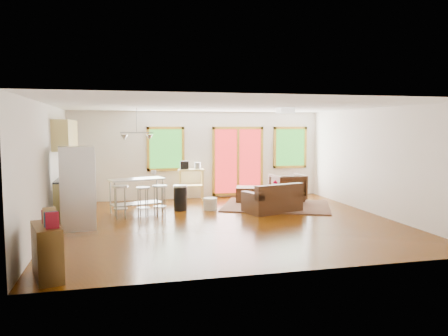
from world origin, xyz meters
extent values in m
cube|color=#3C1A01|center=(0.00, 0.00, -0.01)|extent=(7.50, 7.00, 0.02)
cube|color=white|center=(0.00, 0.00, 2.61)|extent=(7.50, 7.00, 0.02)
cube|color=silver|center=(0.00, 3.51, 1.30)|extent=(7.50, 0.02, 2.60)
cube|color=silver|center=(-3.76, 0.00, 1.30)|extent=(0.02, 7.00, 2.60)
cube|color=silver|center=(3.76, 0.00, 1.30)|extent=(0.02, 7.00, 2.60)
cube|color=silver|center=(0.00, -3.51, 1.30)|extent=(7.50, 0.02, 2.60)
cube|color=#1C5017|center=(-1.00, 3.46, 1.50)|extent=(0.94, 0.02, 1.14)
cube|color=#A97C21|center=(-1.00, 3.46, 2.11)|extent=(1.10, 0.05, 0.08)
cube|color=#A97C21|center=(-1.00, 3.46, 0.89)|extent=(1.10, 0.05, 0.08)
cube|color=#A97C21|center=(-1.51, 3.46, 1.50)|extent=(0.08, 0.05, 1.30)
cube|color=#A97C21|center=(-0.49, 3.46, 1.50)|extent=(0.08, 0.05, 1.30)
cube|color=#A41A1A|center=(1.20, 3.46, 1.10)|extent=(1.44, 0.02, 1.94)
cube|color=#A97C21|center=(1.20, 3.46, 2.11)|extent=(1.60, 0.05, 0.08)
cube|color=#A97C21|center=(1.20, 3.46, 0.09)|extent=(1.60, 0.05, 0.08)
cube|color=#A97C21|center=(0.44, 3.46, 1.10)|extent=(0.08, 0.05, 2.10)
cube|color=#A97C21|center=(1.96, 3.46, 1.10)|extent=(0.08, 0.05, 2.10)
cube|color=#A97C21|center=(1.20, 3.46, 1.10)|extent=(0.08, 0.05, 1.94)
cube|color=#1C5017|center=(2.90, 3.46, 1.50)|extent=(0.94, 0.02, 1.14)
cube|color=#A97C21|center=(2.90, 3.46, 2.11)|extent=(1.10, 0.05, 0.08)
cube|color=#A97C21|center=(2.90, 3.46, 0.89)|extent=(1.10, 0.05, 0.08)
cube|color=#A97C21|center=(2.39, 3.46, 1.50)|extent=(0.08, 0.05, 1.30)
cube|color=#A97C21|center=(3.41, 3.46, 1.50)|extent=(0.08, 0.05, 1.30)
cube|color=#475634|center=(1.78, 1.64, 0.01)|extent=(3.43, 3.09, 0.03)
cube|color=#321C0E|center=(1.40, 0.93, 0.19)|extent=(1.54, 1.14, 0.38)
cube|color=#321C0E|center=(1.49, 0.65, 0.56)|extent=(1.37, 0.57, 0.35)
cube|color=#321C0E|center=(0.83, 0.76, 0.46)|extent=(0.40, 0.80, 0.15)
cube|color=#321C0E|center=(1.97, 1.10, 0.46)|extent=(0.40, 0.80, 0.15)
cube|color=#321C0E|center=(1.10, 0.89, 0.44)|extent=(0.69, 0.65, 0.11)
cube|color=#321C0E|center=(1.68, 1.06, 0.44)|extent=(0.69, 0.65, 0.11)
cube|color=#3C250A|center=(2.06, 1.71, 0.34)|extent=(0.96, 0.66, 0.04)
cube|color=#3C250A|center=(1.71, 1.46, 0.16)|extent=(0.06, 0.06, 0.32)
cube|color=#3C250A|center=(2.46, 1.56, 0.16)|extent=(0.06, 0.06, 0.32)
cube|color=#3C250A|center=(1.66, 1.85, 0.16)|extent=(0.06, 0.06, 0.32)
cube|color=#3C250A|center=(2.41, 1.95, 0.16)|extent=(0.06, 0.06, 0.32)
imported|color=#321C0E|center=(2.35, 2.27, 0.44)|extent=(0.89, 0.83, 0.88)
cube|color=#321C0E|center=(1.21, 2.46, 0.22)|extent=(0.82, 0.82, 0.43)
cylinder|color=beige|center=(-0.07, 1.55, 0.15)|extent=(0.37, 0.37, 0.31)
imported|color=silver|center=(1.78, 1.74, 0.49)|extent=(0.22, 0.22, 0.17)
sphere|color=#AE0023|center=(1.82, 1.74, 0.63)|extent=(0.08, 0.08, 0.07)
sphere|color=#AE0023|center=(1.75, 1.73, 0.64)|extent=(0.08, 0.08, 0.07)
sphere|color=#AE0023|center=(1.79, 1.77, 0.66)|extent=(0.08, 0.08, 0.07)
imported|color=maroon|center=(1.99, 1.56, 0.54)|extent=(0.21, 0.03, 0.28)
cube|color=#D4BC65|center=(-3.45, 1.70, 0.45)|extent=(0.60, 2.20, 0.90)
cube|color=black|center=(-3.45, 1.70, 0.92)|extent=(0.64, 2.24, 0.04)
cube|color=#D4BC65|center=(-3.57, 1.70, 1.95)|extent=(0.36, 2.20, 0.70)
cylinder|color=#B7BABC|center=(-3.45, 1.20, 1.03)|extent=(0.12, 0.12, 0.18)
cube|color=black|center=(-3.45, 2.10, 1.04)|extent=(0.22, 0.18, 0.20)
cube|color=#B7BABC|center=(-3.21, 0.15, 0.87)|extent=(0.78, 0.76, 1.74)
cube|color=gray|center=(-2.87, 0.19, 0.87)|extent=(0.10, 0.63, 1.70)
cylinder|color=gray|center=(-2.82, -0.02, 1.01)|extent=(0.03, 0.03, 1.16)
cylinder|color=gray|center=(-2.88, 0.41, 1.01)|extent=(0.03, 0.03, 1.16)
cube|color=#B7BABC|center=(-1.92, 1.65, 0.84)|extent=(1.45, 0.90, 0.04)
cube|color=gray|center=(-1.92, 1.65, 0.22)|extent=(1.34, 0.81, 0.03)
cylinder|color=gray|center=(-2.45, 1.28, 0.41)|extent=(0.04, 0.04, 0.82)
cylinder|color=gray|center=(-1.28, 1.63, 0.41)|extent=(0.04, 0.04, 0.82)
cylinder|color=gray|center=(-2.57, 1.67, 0.41)|extent=(0.04, 0.04, 0.82)
cylinder|color=gray|center=(-1.39, 2.02, 0.41)|extent=(0.04, 0.04, 0.82)
imported|color=white|center=(-1.50, 1.63, 1.02)|extent=(0.14, 0.11, 0.13)
cylinder|color=#B7BABC|center=(-2.32, 0.97, 0.76)|extent=(0.38, 0.38, 0.04)
cylinder|color=gray|center=(-2.23, 1.07, 0.37)|extent=(0.03, 0.03, 0.74)
cylinder|color=gray|center=(-2.43, 1.06, 0.37)|extent=(0.03, 0.03, 0.74)
cylinder|color=gray|center=(-2.42, 0.86, 0.37)|extent=(0.03, 0.03, 0.74)
cylinder|color=gray|center=(-2.22, 0.87, 0.37)|extent=(0.03, 0.03, 0.74)
cylinder|color=gray|center=(-2.32, 0.97, 0.24)|extent=(0.35, 0.35, 0.02)
cylinder|color=#B7BABC|center=(-1.80, 1.07, 0.70)|extent=(0.43, 0.43, 0.04)
cylinder|color=gray|center=(-1.69, 1.12, 0.34)|extent=(0.03, 0.03, 0.68)
cylinder|color=gray|center=(-1.86, 1.18, 0.34)|extent=(0.03, 0.03, 0.68)
cylinder|color=gray|center=(-1.92, 1.01, 0.34)|extent=(0.03, 0.03, 0.68)
cylinder|color=gray|center=(-1.74, 0.95, 0.34)|extent=(0.03, 0.03, 0.68)
cylinder|color=gray|center=(-1.80, 1.07, 0.22)|extent=(0.39, 0.39, 0.01)
cylinder|color=#B7BABC|center=(-1.40, 1.10, 0.72)|extent=(0.44, 0.44, 0.04)
cylinder|color=gray|center=(-1.34, 1.22, 0.35)|extent=(0.03, 0.03, 0.70)
cylinder|color=gray|center=(-1.52, 1.16, 0.35)|extent=(0.03, 0.03, 0.70)
cylinder|color=gray|center=(-1.46, 0.98, 0.35)|extent=(0.03, 0.03, 0.70)
cylinder|color=gray|center=(-1.28, 1.04, 0.35)|extent=(0.03, 0.03, 0.70)
cylinder|color=gray|center=(-1.40, 1.10, 0.23)|extent=(0.40, 0.40, 0.02)
cylinder|color=black|center=(-0.83, 1.66, 0.30)|extent=(0.40, 0.40, 0.61)
cylinder|color=#B7BABC|center=(-0.83, 1.66, 0.63)|extent=(0.41, 0.41, 0.05)
cube|color=#D4BC65|center=(-0.30, 3.16, 0.89)|extent=(0.79, 0.55, 0.04)
cube|color=#D4BC65|center=(-0.30, 3.16, 0.43)|extent=(0.75, 0.51, 0.03)
cube|color=#D4BC65|center=(-0.64, 2.99, 0.45)|extent=(0.05, 0.05, 0.90)
cube|color=#D4BC65|center=(0.00, 2.94, 0.45)|extent=(0.05, 0.05, 0.90)
cube|color=#D4BC65|center=(-0.61, 3.38, 0.45)|extent=(0.05, 0.05, 0.90)
cube|color=#D4BC65|center=(0.04, 3.33, 0.45)|extent=(0.05, 0.05, 0.90)
cube|color=black|center=(-0.50, 3.18, 1.03)|extent=(0.25, 0.23, 0.24)
cylinder|color=#B7BABC|center=(-0.11, 3.14, 1.01)|extent=(0.19, 0.19, 0.19)
cube|color=#3C250A|center=(-3.35, -2.93, 0.38)|extent=(0.55, 0.91, 0.76)
cube|color=maroon|center=(-3.23, -3.19, 0.88)|extent=(0.18, 0.09, 0.23)
cube|color=navy|center=(-3.27, -3.05, 0.87)|extent=(0.18, 0.09, 0.21)
cube|color=#A27846|center=(-3.30, -2.92, 0.88)|extent=(0.18, 0.09, 0.25)
cube|color=maroon|center=(-3.34, -2.78, 0.86)|extent=(0.18, 0.09, 0.19)
cube|color=white|center=(1.60, 0.60, 2.53)|extent=(0.35, 0.35, 0.12)
cylinder|color=gray|center=(-1.90, 1.50, 2.30)|extent=(0.02, 0.02, 0.60)
cube|color=gray|center=(-1.90, 1.50, 2.00)|extent=(0.80, 0.04, 0.03)
cone|color=#B7BABC|center=(-2.20, 1.50, 1.88)|extent=(0.18, 0.18, 0.14)
cone|color=#B7BABC|center=(-1.60, 1.50, 1.88)|extent=(0.18, 0.18, 0.14)
camera|label=1|loc=(-2.33, -9.37, 2.13)|focal=35.00mm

